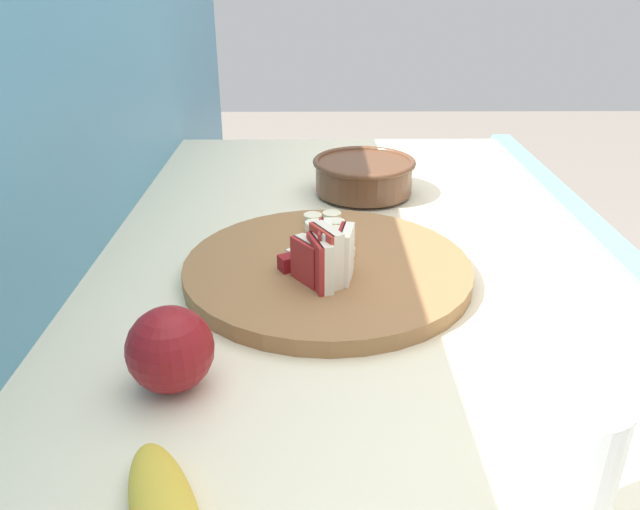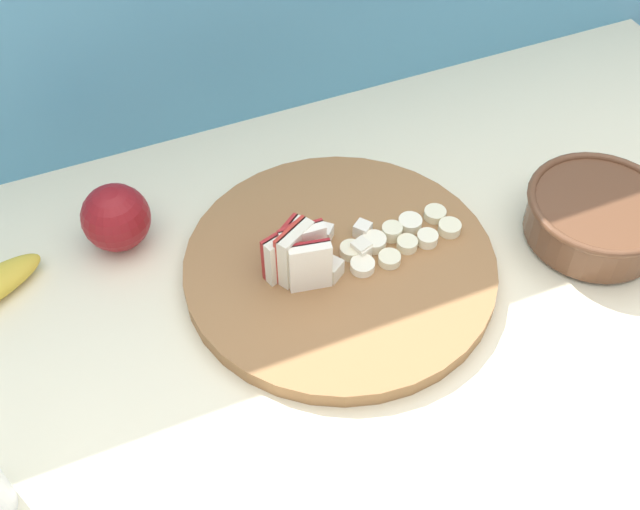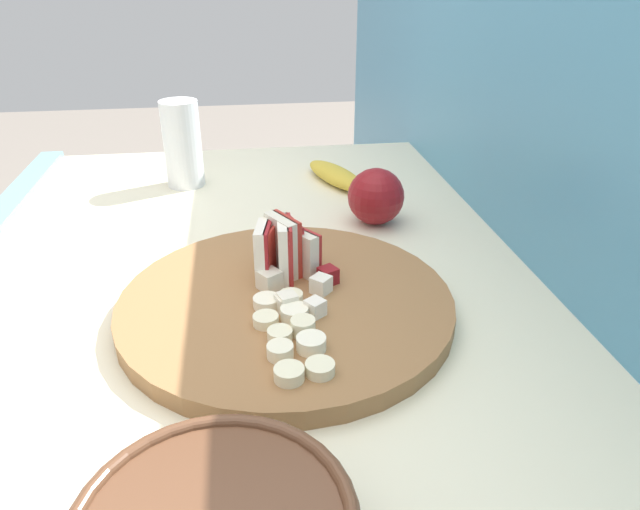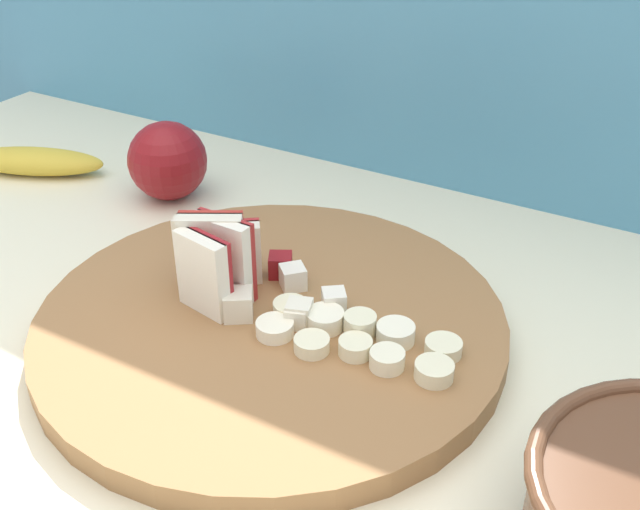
# 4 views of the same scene
# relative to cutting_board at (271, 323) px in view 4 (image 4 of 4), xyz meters

# --- Properties ---
(tile_backsplash) EXTENTS (2.40, 0.04, 1.41)m
(tile_backsplash) POSITION_rel_cutting_board_xyz_m (0.03, 0.32, -0.21)
(tile_backsplash) COLOR #4C8EB2
(tile_backsplash) RESTS_ON ground
(cutting_board) EXTENTS (0.35, 0.35, 0.02)m
(cutting_board) POSITION_rel_cutting_board_xyz_m (0.00, 0.00, 0.00)
(cutting_board) COLOR olive
(cutting_board) RESTS_ON tiled_countertop
(apple_wedge_fan) EXTENTS (0.07, 0.08, 0.07)m
(apple_wedge_fan) POSITION_rel_cutting_board_xyz_m (-0.05, 0.00, 0.04)
(apple_wedge_fan) COLOR maroon
(apple_wedge_fan) RESTS_ON cutting_board
(apple_dice_pile) EXTENTS (0.09, 0.09, 0.02)m
(apple_dice_pile) POSITION_rel_cutting_board_xyz_m (0.00, 0.01, 0.02)
(apple_dice_pile) COLOR beige
(apple_dice_pile) RESTS_ON cutting_board
(banana_slice_rows) EXTENTS (0.15, 0.07, 0.02)m
(banana_slice_rows) POSITION_rel_cutting_board_xyz_m (0.07, -0.00, 0.02)
(banana_slice_rows) COLOR white
(banana_slice_rows) RESTS_ON cutting_board
(banana_peel) EXTENTS (0.16, 0.10, 0.03)m
(banana_peel) POSITION_rel_cutting_board_xyz_m (-0.38, 0.12, 0.00)
(banana_peel) COLOR gold
(banana_peel) RESTS_ON tiled_countertop
(whole_apple) EXTENTS (0.08, 0.08, 0.08)m
(whole_apple) POSITION_rel_cutting_board_xyz_m (-0.22, 0.15, 0.03)
(whole_apple) COLOR maroon
(whole_apple) RESTS_ON tiled_countertop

